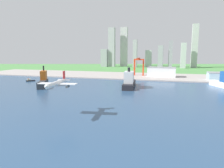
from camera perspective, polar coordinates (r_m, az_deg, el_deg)
The scene contains 12 objects.
ground_plane at distance 291.08m, azimuth 3.32°, elevation -2.14°, with size 2400.00×2400.00×0.00m, color #51914A.
water_bay at distance 234.21m, azimuth 0.09°, elevation -4.83°, with size 840.00×360.00×0.15m, color #2D4C70.
industrial_pier at distance 476.10m, azimuth 8.34°, elevation 2.24°, with size 840.00×140.00×2.50m, color #A9A09B.
airplane_landing at distance 178.80m, azimuth -15.47°, elevation 0.15°, with size 34.60×40.84×13.03m.
cargo_ship at distance 323.86m, azimuth 4.89°, elevation 0.69°, with size 24.16×70.46×32.83m.
container_barge at distance 349.78m, azimuth -18.99°, elevation 0.80°, with size 31.75×51.90×33.82m.
tugboat_small at distance 424.80m, azimuth -22.25°, elevation 0.96°, with size 14.59×14.86×6.42m.
ferry_boat at distance 370.10m, azimuth 28.89°, elevation 0.62°, with size 28.55×46.42×33.28m.
port_crane_red at distance 474.88m, azimuth 7.64°, elevation 5.97°, with size 23.09×42.51×41.53m.
warehouse_main at distance 461.16m, azimuth 13.86°, elevation 3.36°, with size 61.45×30.91×21.48m.
warehouse_annex at distance 443.30m, azimuth 27.99°, elevation 1.98°, with size 38.66×30.42×15.51m.
distant_skyline at distance 802.52m, azimuth 10.29°, elevation 9.10°, with size 364.02×61.93×159.99m.
Camera 1 is at (62.11, 21.11, 55.62)m, focal length 32.18 mm.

